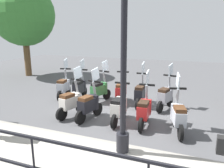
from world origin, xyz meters
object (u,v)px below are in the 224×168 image
(lamp_post_near, at_px, (124,64))
(scooter_near_4, at_px, (71,102))
(tree_large, at_px, (23,15))
(scooter_far_5, at_px, (64,86))
(scooter_far_3, at_px, (100,90))
(scooter_near_3, at_px, (89,104))
(scooter_far_0, at_px, (165,96))
(scooter_far_2, at_px, (121,91))
(scooter_far_4, at_px, (80,87))
(scooter_far_1, at_px, (140,93))
(scooter_near_2, at_px, (119,107))
(scooter_near_1, at_px, (144,110))
(scooter_near_0, at_px, (178,115))

(lamp_post_near, relative_size, scooter_near_4, 2.69)
(tree_large, relative_size, scooter_far_5, 3.42)
(scooter_far_3, bearing_deg, scooter_near_3, -149.88)
(scooter_far_0, height_order, scooter_far_2, same)
(scooter_near_4, distance_m, scooter_far_4, 1.75)
(scooter_near_4, bearing_deg, tree_large, 65.12)
(scooter_far_0, bearing_deg, scooter_far_1, 103.64)
(scooter_near_2, height_order, scooter_far_5, same)
(tree_large, xyz_separation_m, scooter_near_2, (-4.69, -7.35, -3.01))
(scooter_far_1, xyz_separation_m, scooter_far_2, (0.07, 0.74, 0.00))
(scooter_far_4, bearing_deg, scooter_near_2, -130.98)
(scooter_far_1, bearing_deg, scooter_near_2, 171.04)
(tree_large, relative_size, scooter_far_3, 3.42)
(scooter_far_3, height_order, scooter_far_5, same)
(scooter_near_1, height_order, scooter_far_2, same)
(tree_large, xyz_separation_m, scooter_near_1, (-4.65, -8.08, -3.01))
(scooter_near_2, xyz_separation_m, scooter_far_0, (1.61, -1.10, 0.00))
(scooter_far_4, distance_m, scooter_far_5, 0.69)
(scooter_near_3, distance_m, scooter_far_2, 1.85)
(lamp_post_near, distance_m, scooter_near_0, 2.40)
(tree_large, relative_size, scooter_far_1, 3.42)
(scooter_near_3, xyz_separation_m, scooter_far_5, (1.62, 1.93, 0.00))
(scooter_far_2, xyz_separation_m, scooter_far_4, (-0.13, 1.65, 0.00))
(scooter_far_4, bearing_deg, scooter_far_2, -90.23)
(scooter_near_2, bearing_deg, scooter_near_3, 95.73)
(scooter_near_4, relative_size, scooter_far_2, 1.00)
(scooter_near_4, height_order, scooter_far_1, same)
(tree_large, distance_m, scooter_far_5, 6.27)
(scooter_far_1, xyz_separation_m, scooter_far_3, (-0.08, 1.53, 0.00))
(scooter_near_1, relative_size, scooter_far_2, 1.00)
(scooter_far_2, bearing_deg, scooter_near_0, -136.22)
(scooter_far_0, distance_m, scooter_far_5, 3.94)
(scooter_far_0, bearing_deg, scooter_near_4, 137.94)
(tree_large, relative_size, scooter_near_1, 3.42)
(tree_large, xyz_separation_m, scooter_far_5, (-3.16, -4.51, -3.01))
(scooter_near_4, relative_size, scooter_far_4, 1.00)
(lamp_post_near, xyz_separation_m, scooter_far_1, (3.31, 0.42, -1.50))
(scooter_far_0, bearing_deg, scooter_far_4, 106.17)
(scooter_near_3, distance_m, scooter_far_0, 2.64)
(scooter_near_4, height_order, scooter_far_0, same)
(scooter_far_3, relative_size, scooter_far_4, 1.00)
(scooter_near_3, bearing_deg, scooter_near_2, -71.45)
(lamp_post_near, height_order, tree_large, tree_large)
(lamp_post_near, height_order, scooter_far_0, lamp_post_near)
(tree_large, height_order, scooter_far_5, tree_large)
(lamp_post_near, distance_m, scooter_near_3, 2.67)
(scooter_near_4, xyz_separation_m, scooter_far_4, (1.64, 0.61, 0.00))
(scooter_far_2, bearing_deg, scooter_far_1, -101.66)
(scooter_far_1, relative_size, scooter_far_2, 1.00)
(scooter_near_2, bearing_deg, scooter_far_1, -8.21)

